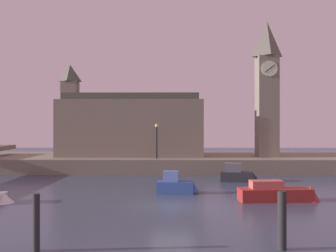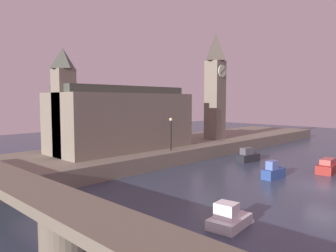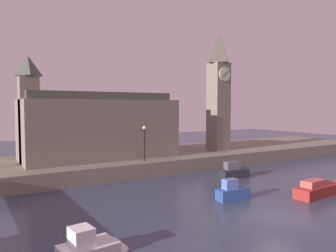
# 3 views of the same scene
# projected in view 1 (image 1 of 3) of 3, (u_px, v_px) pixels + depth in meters

# --- Properties ---
(ground_plane) EXTENTS (120.00, 120.00, 0.00)m
(ground_plane) POSITION_uv_depth(u_px,v_px,m) (172.00, 206.00, 22.32)
(ground_plane) COLOR #384256
(far_embankment) EXTENTS (70.00, 12.00, 1.50)m
(far_embankment) POSITION_uv_depth(u_px,v_px,m) (172.00, 162.00, 42.32)
(far_embankment) COLOR slate
(far_embankment) RESTS_ON ground
(clock_tower) EXTENTS (2.39, 2.44, 14.77)m
(clock_tower) POSITION_uv_depth(u_px,v_px,m) (267.00, 86.00, 40.33)
(clock_tower) COLOR slate
(clock_tower) RESTS_ON far_embankment
(parliament_hall) EXTENTS (15.90, 6.55, 10.34)m
(parliament_hall) POSITION_uv_depth(u_px,v_px,m) (129.00, 125.00, 42.08)
(parliament_hall) COLOR slate
(parliament_hall) RESTS_ON far_embankment
(streetlamp) EXTENTS (0.36, 0.36, 3.55)m
(streetlamp) POSITION_uv_depth(u_px,v_px,m) (157.00, 137.00, 37.62)
(streetlamp) COLOR black
(streetlamp) RESTS_ON far_embankment
(mooring_post_left) EXTENTS (0.27, 0.27, 2.22)m
(mooring_post_left) POSITION_uv_depth(u_px,v_px,m) (36.00, 222.00, 14.30)
(mooring_post_left) COLOR #262626
(mooring_post_left) RESTS_ON ground
(mooring_post_right) EXTENTS (0.34, 0.34, 2.28)m
(mooring_post_right) POSITION_uv_depth(u_px,v_px,m) (282.00, 220.00, 14.47)
(mooring_post_right) COLOR #262626
(mooring_post_right) RESTS_ON ground
(boat_barge_dark) EXTENTS (3.49, 1.64, 1.61)m
(boat_barge_dark) POSITION_uv_depth(u_px,v_px,m) (239.00, 175.00, 32.25)
(boat_barge_dark) COLOR #232328
(boat_barge_dark) RESTS_ON ground
(boat_dinghy_red) EXTENTS (5.35, 1.76, 1.45)m
(boat_dinghy_red) POSITION_uv_depth(u_px,v_px,m) (282.00, 193.00, 23.88)
(boat_dinghy_red) COLOR maroon
(boat_dinghy_red) RESTS_ON ground
(boat_tour_blue) EXTENTS (3.08, 1.13, 1.61)m
(boat_tour_blue) POSITION_uv_depth(u_px,v_px,m) (177.00, 185.00, 26.59)
(boat_tour_blue) COLOR #2D4C93
(boat_tour_blue) RESTS_ON ground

